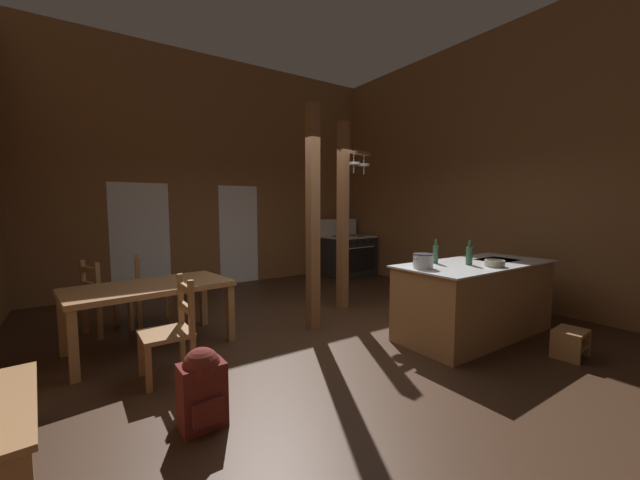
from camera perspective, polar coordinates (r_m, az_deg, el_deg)
ground_plane at (r=4.64m, az=1.08°, el=-15.79°), size 7.66×8.28×0.10m
wall_back at (r=7.79m, az=-15.47°, el=10.04°), size 7.66×0.14×4.57m
wall_right at (r=6.99m, az=25.75°, el=10.27°), size 0.14×8.28×4.57m
glazed_door_back_left at (r=7.36m, az=-26.49°, el=0.12°), size 1.00×0.01×2.05m
glazed_panel_back_right at (r=7.83m, az=-12.69°, el=0.82°), size 0.84×0.01×2.05m
kitchen_island at (r=5.00m, az=23.28°, el=-8.55°), size 2.17×0.97×0.92m
stove_range at (r=8.48m, az=4.52°, el=-2.41°), size 1.20×0.89×1.32m
support_post_with_pot_rack at (r=5.72m, az=3.86°, el=4.68°), size 0.69×0.26×2.92m
support_post_center at (r=4.70m, az=-1.13°, el=3.39°), size 0.14×0.14×2.92m
step_stool at (r=4.85m, az=34.83°, el=-12.97°), size 0.39×0.31×0.30m
dining_table at (r=4.56m, az=-25.31°, el=-7.46°), size 1.80×1.11×0.74m
ladderback_chair_near_window at (r=3.78m, az=-22.40°, el=-13.08°), size 0.45×0.45×0.95m
ladderback_chair_by_post at (r=5.40m, az=-31.10°, el=-7.95°), size 0.57×0.57×0.95m
ladderback_chair_at_table_end at (r=5.55m, az=-25.36°, el=-7.35°), size 0.48×0.48×0.95m
bench_along_left_wall at (r=3.12m, az=-41.58°, el=-21.10°), size 0.45×1.25×0.44m
backpack at (r=2.97m, az=-18.14°, el=-21.01°), size 0.33×0.31×0.60m
stockpot_on_counter at (r=4.25m, az=16.00°, el=-3.21°), size 0.30×0.23×0.17m
mixing_bowl_on_counter at (r=4.69m, az=25.90°, el=-3.33°), size 0.22×0.22×0.08m
bottle_tall_on_counter at (r=4.69m, az=22.53°, el=-2.23°), size 0.08×0.08×0.30m
bottle_short_on_counter at (r=4.68m, az=17.79°, el=-2.06°), size 0.07×0.07×0.30m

